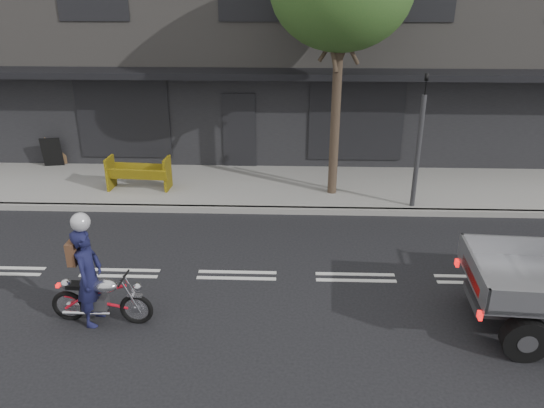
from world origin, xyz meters
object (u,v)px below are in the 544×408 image
(construction_barrier, at_px, (136,176))
(sandwich_board, at_px, (52,152))
(traffic_light_pole, at_px, (418,150))
(motorcycle, at_px, (101,298))
(rider, at_px, (89,277))

(construction_barrier, bearing_deg, sandwich_board, 147.88)
(traffic_light_pole, height_order, sandwich_board, traffic_light_pole)
(motorcycle, bearing_deg, traffic_light_pole, 40.56)
(traffic_light_pole, relative_size, construction_barrier, 2.07)
(rider, xyz_separation_m, construction_barrier, (-0.75, 5.63, -0.27))
(sandwich_board, bearing_deg, traffic_light_pole, -24.44)
(motorcycle, distance_m, construction_barrier, 5.71)
(traffic_light_pole, relative_size, motorcycle, 1.93)
(motorcycle, height_order, construction_barrier, construction_barrier)
(traffic_light_pole, bearing_deg, motorcycle, -142.15)
(motorcycle, relative_size, sandwich_board, 1.95)
(construction_barrier, xyz_separation_m, sandwich_board, (-3.16, 1.98, -0.01))
(sandwich_board, bearing_deg, motorcycle, -72.15)
(motorcycle, bearing_deg, sandwich_board, 120.77)
(rider, bearing_deg, motorcycle, -87.30)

